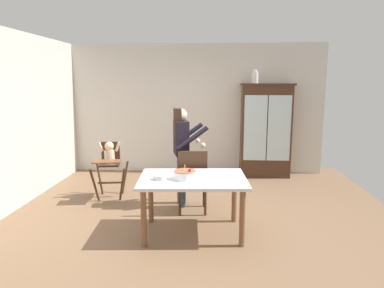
% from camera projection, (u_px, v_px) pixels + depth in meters
% --- Properties ---
extents(ground_plane, '(6.24, 6.24, 0.00)m').
position_uv_depth(ground_plane, '(185.00, 217.00, 5.00)').
color(ground_plane, brown).
extents(wall_back, '(5.32, 0.06, 2.70)m').
position_uv_depth(wall_back, '(195.00, 109.00, 7.34)').
color(wall_back, beige).
rests_on(wall_back, ground_plane).
extents(wall_left, '(0.06, 5.32, 2.70)m').
position_uv_depth(wall_left, '(1.00, 123.00, 4.92)').
color(wall_left, beige).
rests_on(wall_left, ground_plane).
extents(china_cabinet, '(1.05, 0.48, 1.89)m').
position_uv_depth(china_cabinet, '(266.00, 130.00, 7.06)').
color(china_cabinet, '#422819').
rests_on(china_cabinet, ground_plane).
extents(ceramic_vase, '(0.13, 0.13, 0.27)m').
position_uv_depth(ceramic_vase, '(255.00, 77.00, 6.89)').
color(ceramic_vase, white).
rests_on(ceramic_vase, china_cabinet).
extents(high_chair_with_toddler, '(0.65, 0.74, 0.95)m').
position_uv_depth(high_chair_with_toddler, '(110.00, 159.00, 5.77)').
color(high_chair_with_toddler, '#422819').
rests_on(high_chair_with_toddler, ground_plane).
extents(adult_person, '(0.59, 0.58, 1.53)m').
position_uv_depth(adult_person, '(182.00, 145.00, 5.34)').
color(adult_person, '#33425B').
rests_on(adult_person, ground_plane).
extents(dining_table, '(1.40, 1.01, 0.74)m').
position_uv_depth(dining_table, '(193.00, 185.00, 4.38)').
color(dining_table, silver).
rests_on(dining_table, ground_plane).
extents(birthday_cake, '(0.28, 0.28, 0.19)m').
position_uv_depth(birthday_cake, '(185.00, 175.00, 4.28)').
color(birthday_cake, white).
rests_on(birthday_cake, dining_table).
extents(serving_bowl, '(0.18, 0.18, 0.05)m').
position_uv_depth(serving_bowl, '(160.00, 177.00, 4.27)').
color(serving_bowl, '#B2BCC6').
rests_on(serving_bowl, dining_table).
extents(dining_chair_far_side, '(0.47, 0.47, 0.96)m').
position_uv_depth(dining_chair_far_side, '(192.00, 177.00, 5.06)').
color(dining_chair_far_side, '#422819').
rests_on(dining_chair_far_side, ground_plane).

